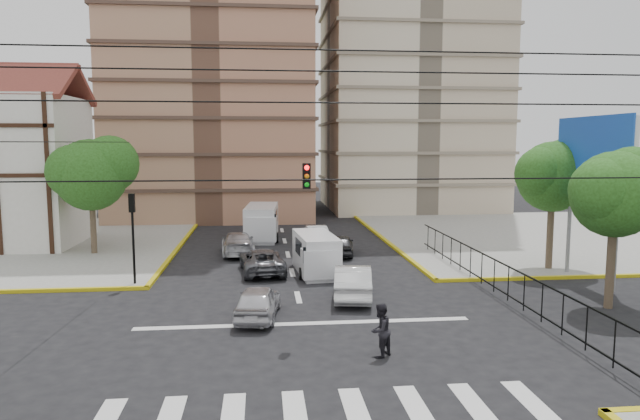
{
  "coord_description": "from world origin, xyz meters",
  "views": [
    {
      "loc": [
        -1.6,
        -20.16,
        6.98
      ],
      "look_at": [
        0.98,
        4.84,
        4.0
      ],
      "focal_mm": 32.0,
      "sensor_mm": 36.0,
      "label": 1
    }
  ],
  "objects": [
    {
      "name": "car_darkgrey_mid_right",
      "position": [
        3.28,
        14.47,
        0.65
      ],
      "size": [
        2.08,
        4.01,
        1.31
      ],
      "primitive_type": "imported",
      "rotation": [
        0.0,
        0.0,
        3.0
      ],
      "color": "#2A2A2D",
      "rests_on": "ground"
    },
    {
      "name": "tree_park_c",
      "position": [
        14.09,
        9.01,
        5.34
      ],
      "size": [
        4.65,
        3.8,
        7.25
      ],
      "color": "#473828",
      "rests_on": "ground"
    },
    {
      "name": "sidewalk_ne",
      "position": [
        20.0,
        20.0,
        0.07
      ],
      "size": [
        26.0,
        26.0,
        0.15
      ],
      "primitive_type": "cube",
      "color": "gray",
      "rests_on": "ground"
    },
    {
      "name": "car_white_rear_right",
      "position": [
        2.11,
        18.85,
        0.65
      ],
      "size": [
        1.64,
        4.02,
        1.3
      ],
      "primitive_type": "imported",
      "rotation": [
        0.0,
        0.0,
        3.21
      ],
      "color": "white",
      "rests_on": "ground"
    },
    {
      "name": "ground",
      "position": [
        0.0,
        0.0,
        0.0
      ],
      "size": [
        160.0,
        160.0,
        0.0
      ],
      "primitive_type": "plane",
      "color": "black",
      "rests_on": "ground"
    },
    {
      "name": "tudor_building",
      "position": [
        -19.0,
        20.0,
        5.25
      ],
      "size": [
        10.8,
        8.05,
        12.23
      ],
      "color": "silver",
      "rests_on": "ground"
    },
    {
      "name": "park_fence",
      "position": [
        9.0,
        4.5,
        0.0
      ],
      "size": [
        0.1,
        22.5,
        1.66
      ],
      "primitive_type": null,
      "color": "black",
      "rests_on": "ground"
    },
    {
      "name": "van_right_lane",
      "position": [
        1.26,
        9.5,
        1.02
      ],
      "size": [
        2.27,
        4.84,
        2.11
      ],
      "rotation": [
        0.0,
        0.0,
        0.1
      ],
      "color": "silver",
      "rests_on": "ground"
    },
    {
      "name": "traffic_light_hanging",
      "position": [
        0.0,
        -2.04,
        5.9
      ],
      "size": [
        18.0,
        9.12,
        0.92
      ],
      "color": "black",
      "rests_on": "ground"
    },
    {
      "name": "tree_tudor",
      "position": [
        -11.9,
        16.01,
        5.22
      ],
      "size": [
        5.39,
        4.4,
        7.43
      ],
      "color": "#473828",
      "rests_on": "ground"
    },
    {
      "name": "crosswalk_stripes",
      "position": [
        0.0,
        -6.0,
        0.01
      ],
      "size": [
        12.0,
        2.4,
        0.01
      ],
      "primitive_type": "cube",
      "color": "silver",
      "rests_on": "ground"
    },
    {
      "name": "car_white_front_right",
      "position": [
        2.45,
        4.67,
        0.76
      ],
      "size": [
        2.28,
        4.79,
        1.52
      ],
      "primitive_type": "imported",
      "rotation": [
        0.0,
        0.0,
        2.99
      ],
      "color": "silver",
      "rests_on": "ground"
    },
    {
      "name": "traffic_light_nw",
      "position": [
        -7.8,
        7.8,
        3.11
      ],
      "size": [
        0.28,
        0.22,
        4.4
      ],
      "color": "black",
      "rests_on": "ground"
    },
    {
      "name": "car_silver_front_left",
      "position": [
        -1.79,
        2.12,
        0.67
      ],
      "size": [
        2.09,
        4.12,
        1.34
      ],
      "primitive_type": "imported",
      "rotation": [
        0.0,
        0.0,
        3.01
      ],
      "color": "silver",
      "rests_on": "ground"
    },
    {
      "name": "car_grey_mid_left",
      "position": [
        -1.61,
        10.12,
        0.66
      ],
      "size": [
        2.64,
        4.94,
        1.32
      ],
      "primitive_type": "imported",
      "rotation": [
        0.0,
        0.0,
        3.24
      ],
      "color": "#57585E",
      "rests_on": "ground"
    },
    {
      "name": "car_silver_rear_left",
      "position": [
        -3.12,
        15.43,
        0.71
      ],
      "size": [
        2.29,
        4.99,
        1.41
      ],
      "primitive_type": "imported",
      "rotation": [
        0.0,
        0.0,
        3.21
      ],
      "color": "#B2B2B7",
      "rests_on": "ground"
    },
    {
      "name": "pedestrian_crosswalk",
      "position": [
        2.2,
        -2.46,
        0.89
      ],
      "size": [
        1.09,
        1.09,
        1.78
      ],
      "primitive_type": "imported",
      "rotation": [
        0.0,
        0.0,
        3.9
      ],
      "color": "black",
      "rests_on": "ground"
    },
    {
      "name": "billboard",
      "position": [
        14.45,
        6.0,
        6.0
      ],
      "size": [
        0.36,
        6.2,
        8.1
      ],
      "color": "slate",
      "rests_on": "ground"
    },
    {
      "name": "van_left_lane",
      "position": [
        -1.61,
        20.73,
        1.19
      ],
      "size": [
        2.54,
        5.59,
        2.45
      ],
      "rotation": [
        0.0,
        0.0,
        -0.08
      ],
      "color": "silver",
      "rests_on": "ground"
    },
    {
      "name": "stop_line",
      "position": [
        0.0,
        1.2,
        0.01
      ],
      "size": [
        13.0,
        0.4,
        0.01
      ],
      "primitive_type": "cube",
      "color": "silver",
      "rests_on": "ground"
    },
    {
      "name": "tree_park_a",
      "position": [
        13.08,
        2.01,
        5.01
      ],
      "size": [
        4.41,
        3.6,
        6.83
      ],
      "color": "#473828",
      "rests_on": "ground"
    }
  ]
}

